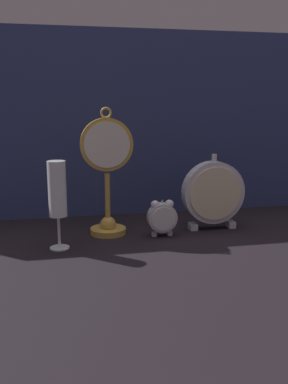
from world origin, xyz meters
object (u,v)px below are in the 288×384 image
(pocket_watch_on_stand, at_px, (107,177))
(mantel_clock_silver, at_px, (213,193))
(alarm_clock_twin_bell, at_px, (162,216))
(champagne_flute, at_px, (57,194))

(pocket_watch_on_stand, distance_m, mantel_clock_silver, 0.30)
(alarm_clock_twin_bell, relative_size, champagne_flute, 0.46)
(champagne_flute, bearing_deg, alarm_clock_twin_bell, 9.60)
(pocket_watch_on_stand, distance_m, champagne_flute, 0.16)
(alarm_clock_twin_bell, distance_m, champagne_flute, 0.29)
(champagne_flute, bearing_deg, pocket_watch_on_stand, 36.01)
(pocket_watch_on_stand, relative_size, mantel_clock_silver, 1.60)
(alarm_clock_twin_bell, bearing_deg, pocket_watch_on_stand, 160.33)
(alarm_clock_twin_bell, relative_size, mantel_clock_silver, 0.47)
(mantel_clock_silver, height_order, champagne_flute, champagne_flute)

